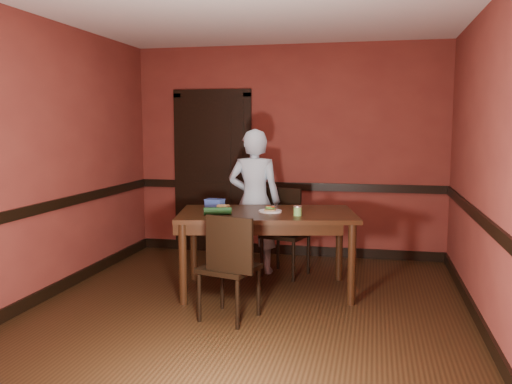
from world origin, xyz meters
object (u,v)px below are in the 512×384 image
at_px(person, 254,201).
at_px(sandwich_plate, 270,210).
at_px(chair_far, 286,233).
at_px(sauce_jar, 298,211).
at_px(chair_near, 229,266).
at_px(food_tub, 215,203).
at_px(dining_table, 267,252).
at_px(cheese_saucer, 223,208).

height_order(person, sandwich_plate, person).
bearing_deg(chair_far, sauce_jar, -55.35).
relative_size(chair_near, person, 0.57).
distance_m(chair_near, food_tub, 1.23).
bearing_deg(chair_far, dining_table, -80.22).
bearing_deg(chair_far, chair_near, -82.09).
height_order(chair_near, cheese_saucer, chair_near).
xyz_separation_m(sandwich_plate, food_tub, (-0.65, 0.22, 0.02)).
bearing_deg(chair_far, food_tub, -132.16).
relative_size(dining_table, sauce_jar, 18.06).
bearing_deg(sandwich_plate, person, 114.75).
relative_size(sauce_jar, cheese_saucer, 0.62).
bearing_deg(chair_far, cheese_saucer, -115.75).
height_order(chair_far, sandwich_plate, chair_far).
distance_m(chair_near, cheese_saucer, 1.01).
distance_m(sandwich_plate, sauce_jar, 0.35).
relative_size(chair_far, sauce_jar, 10.00).
distance_m(chair_far, cheese_saucer, 0.89).
bearing_deg(person, sauce_jar, 123.46).
bearing_deg(dining_table, food_tub, 147.56).
xyz_separation_m(chair_far, sauce_jar, (0.25, -0.80, 0.38)).
height_order(dining_table, food_tub, food_tub).
height_order(dining_table, chair_far, chair_far).
bearing_deg(chair_near, cheese_saucer, -55.67).
bearing_deg(sandwich_plate, food_tub, 161.02).
bearing_deg(dining_table, sauce_jar, -37.64).
height_order(chair_far, cheese_saucer, chair_far).
height_order(sandwich_plate, food_tub, food_tub).
bearing_deg(chair_near, person, -70.14).
height_order(sandwich_plate, sauce_jar, sauce_jar).
xyz_separation_m(sandwich_plate, sauce_jar, (0.30, -0.17, 0.03)).
bearing_deg(person, cheese_saucer, 71.31).
xyz_separation_m(cheese_saucer, food_tub, (-0.14, 0.18, 0.02)).
relative_size(dining_table, food_tub, 8.22).
height_order(chair_near, sauce_jar, chair_near).
bearing_deg(cheese_saucer, food_tub, 128.51).
height_order(person, cheese_saucer, person).
relative_size(person, sandwich_plate, 7.04).
bearing_deg(dining_table, cheese_saucer, 162.16).
bearing_deg(person, dining_table, 109.80).
relative_size(chair_near, sauce_jar, 9.70).
height_order(person, sauce_jar, person).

